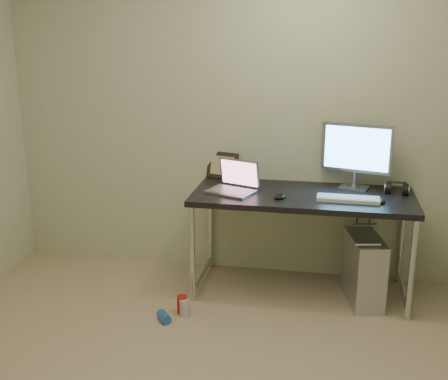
% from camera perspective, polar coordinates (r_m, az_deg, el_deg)
% --- Properties ---
extents(wall_back, '(3.50, 0.02, 2.50)m').
position_cam_1_polar(wall_back, '(4.28, 0.83, 7.74)').
color(wall_back, beige).
rests_on(wall_back, ground).
extents(desk, '(1.55, 0.68, 0.75)m').
position_cam_1_polar(desk, '(4.02, 7.98, -1.49)').
color(desk, black).
rests_on(desk, ground).
extents(tower_computer, '(0.30, 0.50, 0.51)m').
position_cam_1_polar(tower_computer, '(4.11, 13.98, -7.79)').
color(tower_computer, '#AFAFB4').
rests_on(tower_computer, ground).
extents(cable_a, '(0.01, 0.16, 0.69)m').
position_cam_1_polar(cable_a, '(4.38, 13.26, -3.99)').
color(cable_a, black).
rests_on(cable_a, ground).
extents(cable_b, '(0.02, 0.11, 0.71)m').
position_cam_1_polar(cable_b, '(4.37, 14.44, -4.39)').
color(cable_b, black).
rests_on(cable_b, ground).
extents(can_red, '(0.07, 0.07, 0.13)m').
position_cam_1_polar(can_red, '(3.91, -4.29, -11.53)').
color(can_red, red).
rests_on(can_red, ground).
extents(can_white, '(0.08, 0.08, 0.12)m').
position_cam_1_polar(can_white, '(3.88, -4.05, -11.87)').
color(can_white, silver).
rests_on(can_white, ground).
extents(can_blue, '(0.12, 0.13, 0.06)m').
position_cam_1_polar(can_blue, '(3.84, -6.12, -12.70)').
color(can_blue, blue).
rests_on(can_blue, ground).
extents(laptop, '(0.39, 0.35, 0.22)m').
position_cam_1_polar(laptop, '(4.00, 1.03, 0.58)').
color(laptop, '#A1A1A8').
rests_on(laptop, desk).
extents(monitor, '(0.50, 0.19, 0.47)m').
position_cam_1_polar(monitor, '(4.14, 13.29, 3.87)').
color(monitor, '#A1A1A8').
rests_on(monitor, desk).
extents(keyboard, '(0.42, 0.15, 0.03)m').
position_cam_1_polar(keyboard, '(3.89, 12.49, -0.88)').
color(keyboard, silver).
rests_on(keyboard, desk).
extents(mouse_right, '(0.06, 0.10, 0.03)m').
position_cam_1_polar(mouse_right, '(3.89, 15.64, -1.03)').
color(mouse_right, black).
rests_on(mouse_right, desk).
extents(mouse_left, '(0.09, 0.13, 0.04)m').
position_cam_1_polar(mouse_left, '(3.88, 5.69, -0.50)').
color(mouse_left, black).
rests_on(mouse_left, desk).
extents(headphones, '(0.17, 0.10, 0.11)m').
position_cam_1_polar(headphones, '(4.14, 17.15, 0.05)').
color(headphones, black).
rests_on(headphones, desk).
extents(picture_frame, '(0.27, 0.15, 0.21)m').
position_cam_1_polar(picture_frame, '(4.34, -0.16, 2.53)').
color(picture_frame, black).
rests_on(picture_frame, desk).
extents(webcam, '(0.05, 0.04, 0.11)m').
position_cam_1_polar(webcam, '(4.26, 2.23, 1.99)').
color(webcam, silver).
rests_on(webcam, desk).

